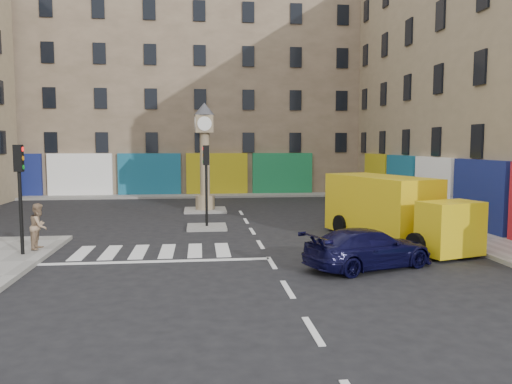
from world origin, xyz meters
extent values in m
plane|color=black|center=(0.00, 0.00, 0.00)|extent=(120.00, 120.00, 0.00)
cube|color=gray|center=(8.70, 10.00, 0.07)|extent=(2.60, 30.00, 0.15)
cube|color=gray|center=(-4.00, 22.20, 0.07)|extent=(32.00, 2.40, 0.15)
cube|color=gray|center=(-2.00, 8.00, 0.06)|extent=(1.80, 1.80, 0.12)
cube|color=gray|center=(-2.00, 14.00, 0.06)|extent=(2.40, 2.40, 0.12)
cube|color=#8E775E|center=(-4.00, 28.00, 8.50)|extent=(32.00, 10.00, 17.00)
cylinder|color=black|center=(-8.30, 2.60, 1.55)|extent=(0.12, 0.12, 2.80)
cube|color=black|center=(-8.30, 2.60, 3.40)|extent=(0.28, 0.22, 0.90)
cylinder|color=black|center=(-2.00, 8.00, 1.52)|extent=(0.12, 0.12, 2.80)
cube|color=black|center=(-2.00, 8.00, 3.37)|extent=(0.28, 0.22, 0.90)
cylinder|color=#948061|center=(-2.00, 14.00, 0.52)|extent=(1.10, 1.10, 0.80)
cylinder|color=#948061|center=(-2.00, 14.00, 2.72)|extent=(0.56, 0.56, 3.60)
cube|color=#948061|center=(-2.00, 14.00, 5.02)|extent=(1.00, 1.00, 1.00)
cylinder|color=white|center=(-2.00, 13.48, 5.02)|extent=(0.80, 0.06, 0.80)
cone|color=#333338|center=(-2.00, 14.00, 5.87)|extent=(1.20, 1.20, 0.70)
imported|color=black|center=(2.93, 0.03, 0.62)|extent=(4.63, 3.10, 1.25)
cube|color=gold|center=(5.07, 4.82, 1.34)|extent=(3.53, 5.53, 2.46)
cube|color=gold|center=(6.18, 1.13, 1.02)|extent=(2.32, 1.82, 1.82)
cube|color=black|center=(6.19, 1.08, 1.44)|extent=(2.02, 1.45, 0.75)
cylinder|color=black|center=(5.03, 1.23, 0.43)|extent=(0.50, 0.90, 0.86)
cylinder|color=black|center=(7.08, 1.85, 0.43)|extent=(0.50, 0.90, 0.86)
cylinder|color=black|center=(3.67, 5.74, 0.43)|extent=(0.50, 0.90, 0.86)
cylinder|color=black|center=(5.72, 6.35, 0.43)|extent=(0.50, 0.90, 0.86)
imported|color=#9D7E60|center=(-8.00, 3.44, 0.97)|extent=(0.65, 0.82, 1.63)
camera|label=1|loc=(-2.30, -14.82, 3.86)|focal=35.00mm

